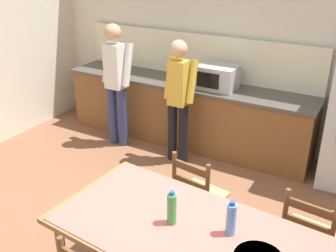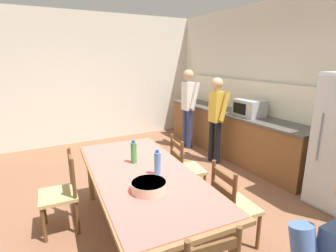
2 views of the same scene
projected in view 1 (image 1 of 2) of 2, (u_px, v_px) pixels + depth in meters
name	position (u px, v px, depth m)	size (l,w,h in m)	color
wall_back	(266.00, 43.00, 5.03)	(6.52, 0.12, 2.90)	silver
kitchen_counter	(185.00, 112.00, 5.52)	(3.55, 0.66, 0.89)	brown
counter_splashback	(196.00, 55.00, 5.45)	(3.51, 0.03, 0.60)	#EFE8CB
microwave	(217.00, 77.00, 5.05)	(0.50, 0.39, 0.30)	#B2B7BC
dining_table	(206.00, 245.00, 2.71)	(2.35, 1.18, 0.77)	olive
bottle_near_centre	(172.00, 208.00, 2.77)	(0.07, 0.07, 0.27)	green
bottle_off_centre	(231.00, 219.00, 2.66)	(0.07, 0.07, 0.27)	#4C8ED6
chair_side_far_right	(309.00, 238.00, 3.15)	(0.46, 0.44, 0.91)	brown
chair_side_far_left	(198.00, 197.00, 3.68)	(0.48, 0.46, 0.91)	brown
person_at_sink	(116.00, 80.00, 5.25)	(0.42, 0.29, 1.69)	navy
person_at_counter	(178.00, 96.00, 4.83)	(0.40, 0.28, 1.59)	black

